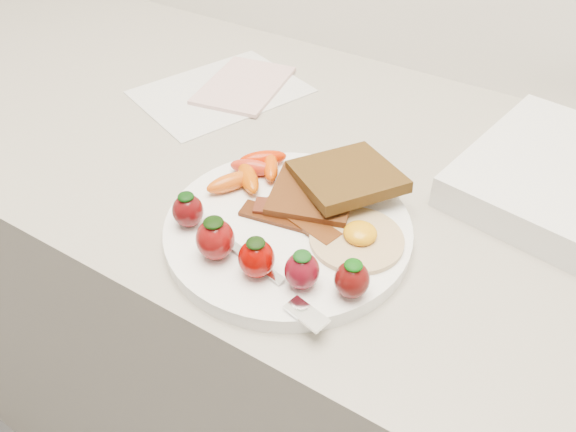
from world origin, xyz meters
The scene contains 11 objects.
counter centered at (0.00, 1.70, 0.45)m, with size 2.00×0.60×0.90m, color gray.
plate centered at (-0.01, 1.55, 0.91)m, with size 0.27×0.27×0.02m, color white.
toast_lower centered at (-0.01, 1.60, 0.93)m, with size 0.09×0.09×0.01m, color black.
toast_upper centered at (0.01, 1.64, 0.94)m, with size 0.11×0.11×0.01m, color black.
fried_egg centered at (0.06, 1.57, 0.92)m, with size 0.11×0.11×0.02m.
bacon_strips centered at (-0.01, 1.56, 0.92)m, with size 0.12×0.07×0.01m.
baby_carrots centered at (-0.09, 1.60, 0.93)m, with size 0.07×0.12×0.02m.
strawberries centered at (-0.01, 1.48, 0.94)m, with size 0.23×0.06×0.05m.
fork centered at (0.02, 1.47, 0.92)m, with size 0.16×0.06×0.00m.
paper_sheet centered at (-0.27, 1.77, 0.90)m, with size 0.18×0.24×0.00m, color silver.
notepad centered at (-0.25, 1.80, 0.91)m, with size 0.11×0.16×0.01m, color beige.
Camera 1 is at (0.23, 1.17, 1.32)m, focal length 35.00 mm.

